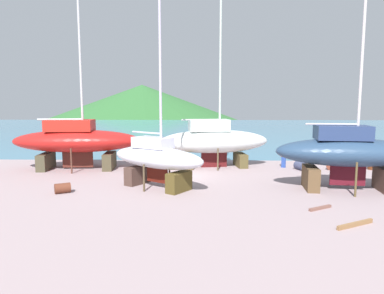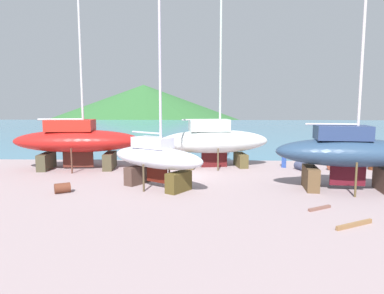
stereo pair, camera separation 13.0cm
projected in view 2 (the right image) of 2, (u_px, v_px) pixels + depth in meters
name	position (u px, v px, depth m)	size (l,w,h in m)	color
ground_plane	(175.00, 193.00, 20.59)	(46.16, 46.16, 0.00)	gray
sea_water	(194.00, 130.00, 65.11)	(149.25, 66.77, 0.01)	teal
headland_hill	(144.00, 113.00, 152.22)	(130.77, 130.77, 23.76)	#2E6430
sailboat_large_starboard	(214.00, 141.00, 28.45)	(9.03, 4.03, 15.72)	brown
sailboat_small_center	(348.00, 152.00, 21.08)	(8.76, 3.78, 13.63)	brown
sailboat_far_slipway	(77.00, 140.00, 27.74)	(9.99, 4.06, 15.13)	#473E2A
sailboat_mid_port	(156.00, 158.00, 21.78)	(6.77, 5.55, 12.33)	#4A3D1A
worker	(284.00, 157.00, 28.44)	(0.49, 0.36, 1.67)	navy
barrel_rust_mid	(62.00, 188.00, 20.69)	(0.58, 0.58, 0.86)	brown
barrel_rust_near	(332.00, 165.00, 27.66)	(0.67, 0.67, 0.85)	brown
barrel_rust_far	(301.00, 166.00, 27.50)	(0.63, 0.63, 0.95)	#3C4361
barrel_tipped_right	(373.00, 165.00, 27.62)	(0.62, 0.62, 0.76)	#542713
timber_long_aft	(354.00, 225.00, 15.16)	(2.12, 0.13, 0.18)	brown
timber_plank_near	(320.00, 208.00, 17.55)	(1.44, 0.16, 0.13)	brown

